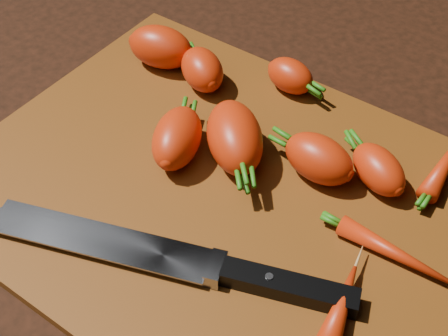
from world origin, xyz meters
The scene contains 13 objects.
ground centered at (0.00, 0.00, -0.01)m, with size 2.00×2.00×0.01m, color black.
cutting_board centered at (0.00, 0.00, 0.01)m, with size 0.50×0.40×0.01m, color #63330E.
carrot_0 centered at (-0.17, 0.12, 0.04)m, with size 0.08×0.05×0.05m, color red.
carrot_1 centered at (-0.11, 0.12, 0.03)m, with size 0.07×0.04×0.04m, color red.
carrot_2 centered at (-0.01, 0.04, 0.04)m, with size 0.10×0.06×0.06m, color red.
carrot_3 centered at (-0.06, 0.01, 0.04)m, with size 0.08×0.05×0.05m, color red.
carrot_4 centered at (0.07, 0.07, 0.04)m, with size 0.07×0.05×0.05m, color red.
carrot_5 centered at (-0.02, 0.17, 0.03)m, with size 0.06×0.04×0.04m, color red.
carrot_6 centered at (0.12, 0.09, 0.03)m, with size 0.07×0.04×0.04m, color red.
carrot_7 centered at (0.17, 0.15, 0.02)m, with size 0.10×0.02×0.02m, color red.
carrot_8 centered at (0.18, 0.02, 0.02)m, with size 0.11×0.02×0.02m, color red.
carrot_9 centered at (0.17, -0.06, 0.02)m, with size 0.09×0.02×0.02m, color red.
knife centered at (-0.03, -0.11, 0.02)m, with size 0.33×0.14×0.02m.
Camera 1 is at (0.24, -0.33, 0.48)m, focal length 50.00 mm.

